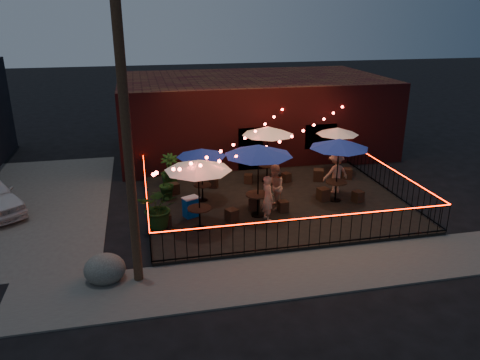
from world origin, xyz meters
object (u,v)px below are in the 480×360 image
(cafe_table_1, at_px, (201,153))
(cafe_table_4, at_px, (339,144))
(cafe_table_5, at_px, (338,132))
(boulder, at_px, (105,269))
(cafe_table_3, at_px, (268,131))
(cafe_table_0, at_px, (198,166))
(cooler, at_px, (191,207))
(cafe_table_2, at_px, (258,151))
(utility_pole, at_px, (128,147))

(cafe_table_1, distance_m, cafe_table_4, 5.34)
(cafe_table_5, bearing_deg, boulder, -144.38)
(cafe_table_3, bearing_deg, cafe_table_1, -152.21)
(cafe_table_1, xyz_separation_m, cafe_table_5, (6.59, 2.15, -0.01))
(cafe_table_0, bearing_deg, cafe_table_3, 49.47)
(cafe_table_0, relative_size, cafe_table_3, 1.11)
(cooler, bearing_deg, cafe_table_2, -34.23)
(cafe_table_4, distance_m, cooler, 6.16)
(cafe_table_3, distance_m, boulder, 9.70)
(cafe_table_4, distance_m, cafe_table_5, 3.58)
(utility_pole, bearing_deg, cafe_table_0, 51.52)
(cafe_table_3, bearing_deg, cooler, -140.54)
(cafe_table_0, distance_m, cafe_table_1, 2.61)
(cafe_table_2, xyz_separation_m, cafe_table_3, (1.34, 3.54, -0.22))
(cafe_table_1, distance_m, boulder, 6.45)
(cafe_table_2, xyz_separation_m, cafe_table_4, (3.42, 0.76, -0.16))
(cafe_table_4, height_order, cooler, cafe_table_4)
(cafe_table_0, bearing_deg, boulder, -140.21)
(cafe_table_4, xyz_separation_m, cafe_table_5, (1.38, 3.28, -0.37))
(cooler, bearing_deg, boulder, -152.20)
(cafe_table_4, relative_size, cafe_table_5, 1.01)
(cafe_table_1, xyz_separation_m, cafe_table_2, (1.79, -1.89, 0.52))
(utility_pole, relative_size, cafe_table_5, 3.14)
(cooler, bearing_deg, cafe_table_0, -104.69)
(cafe_table_2, distance_m, cafe_table_5, 6.30)
(utility_pole, distance_m, cafe_table_2, 5.70)
(cafe_table_3, bearing_deg, cafe_table_4, -53.23)
(cafe_table_2, xyz_separation_m, boulder, (-5.33, -3.22, -2.25))
(cafe_table_2, bearing_deg, cafe_table_1, 133.35)
(cafe_table_1, relative_size, cafe_table_4, 0.84)
(cafe_table_0, distance_m, boulder, 4.50)
(cafe_table_0, bearing_deg, cafe_table_2, 16.17)
(utility_pole, xyz_separation_m, cafe_table_3, (5.74, 6.90, -1.57))
(cafe_table_0, relative_size, cooler, 3.63)
(cafe_table_3, relative_size, cafe_table_5, 0.98)
(cafe_table_0, relative_size, cafe_table_5, 1.09)
(cafe_table_1, bearing_deg, cafe_table_0, -100.24)
(cafe_table_2, height_order, boulder, cafe_table_2)
(cafe_table_4, xyz_separation_m, cooler, (-5.84, -0.31, -1.95))
(cafe_table_5, bearing_deg, cafe_table_4, -112.86)
(cooler, height_order, boulder, cooler)
(cafe_table_5, distance_m, boulder, 12.57)
(utility_pole, distance_m, cafe_table_4, 8.97)
(cafe_table_0, height_order, cafe_table_3, cafe_table_0)
(cafe_table_0, xyz_separation_m, cafe_table_5, (7.05, 4.69, -0.34))
(cafe_table_1, bearing_deg, boulder, -124.70)
(cafe_table_0, height_order, cooler, cafe_table_0)
(utility_pole, distance_m, cooler, 5.51)
(cafe_table_4, bearing_deg, cafe_table_1, 167.70)
(utility_pole, distance_m, cafe_table_3, 9.11)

